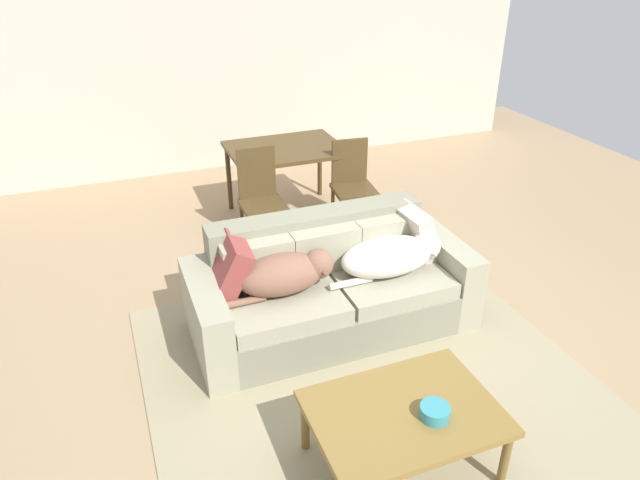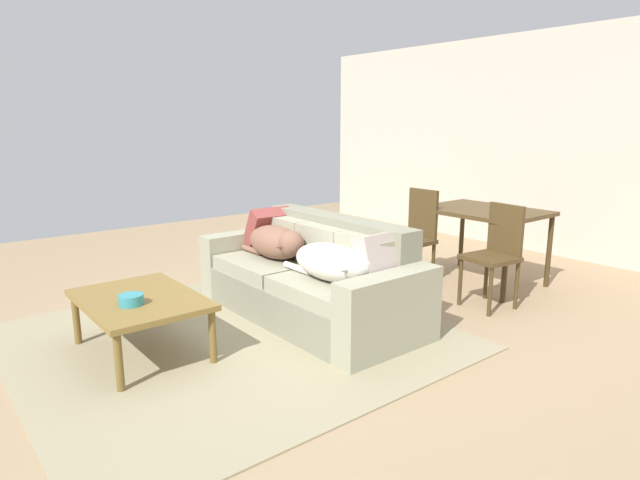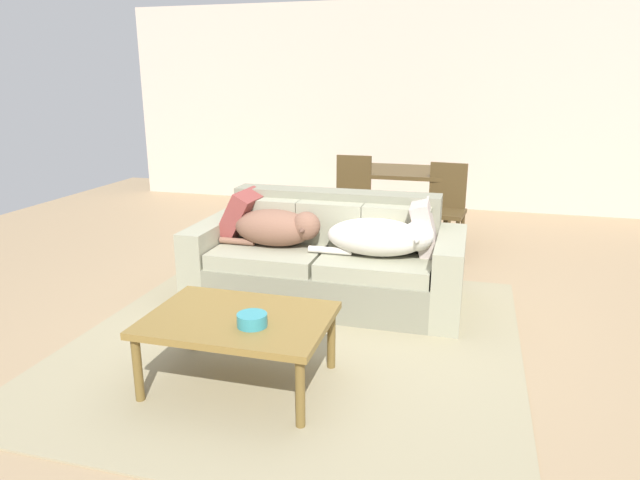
# 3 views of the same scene
# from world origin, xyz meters

# --- Properties ---
(ground_plane) EXTENTS (10.00, 10.00, 0.00)m
(ground_plane) POSITION_xyz_m (0.00, 0.00, 0.00)
(ground_plane) COLOR tan
(back_partition) EXTENTS (8.00, 0.12, 2.70)m
(back_partition) POSITION_xyz_m (0.00, 4.00, 1.35)
(back_partition) COLOR beige
(back_partition) RESTS_ON ground
(area_rug) EXTENTS (2.90, 2.98, 0.01)m
(area_rug) POSITION_xyz_m (-0.17, -0.50, 0.01)
(area_rug) COLOR gray
(area_rug) RESTS_ON ground
(couch) EXTENTS (2.10, 0.91, 0.83)m
(couch) POSITION_xyz_m (-0.17, 0.31, 0.32)
(couch) COLOR gray
(couch) RESTS_ON ground
(dog_on_left_cushion) EXTENTS (0.81, 0.35, 0.29)m
(dog_on_left_cushion) POSITION_xyz_m (-0.54, 0.20, 0.59)
(dog_on_left_cushion) COLOR brown
(dog_on_left_cushion) RESTS_ON couch
(dog_on_right_cushion) EXTENTS (0.92, 0.39, 0.29)m
(dog_on_right_cushion) POSITION_xyz_m (0.28, 0.17, 0.58)
(dog_on_right_cushion) COLOR silver
(dog_on_right_cushion) RESTS_ON couch
(throw_pillow_by_left_arm) EXTENTS (0.33, 0.42, 0.43)m
(throw_pillow_by_left_arm) POSITION_xyz_m (-0.91, 0.36, 0.63)
(throw_pillow_by_left_arm) COLOR brown
(throw_pillow_by_left_arm) RESTS_ON couch
(throw_pillow_by_right_arm) EXTENTS (0.25, 0.41, 0.42)m
(throw_pillow_by_right_arm) POSITION_xyz_m (0.58, 0.36, 0.62)
(throw_pillow_by_right_arm) COLOR #B9A69D
(throw_pillow_by_right_arm) RESTS_ON couch
(coffee_table) EXTENTS (1.02, 0.73, 0.43)m
(coffee_table) POSITION_xyz_m (-0.31, -1.12, 0.38)
(coffee_table) COLOR olive
(coffee_table) RESTS_ON ground
(bowl_on_coffee_table) EXTENTS (0.16, 0.16, 0.07)m
(bowl_on_coffee_table) POSITION_xyz_m (-0.19, -1.22, 0.46)
(bowl_on_coffee_table) COLOR teal
(bowl_on_coffee_table) RESTS_ON coffee_table
(dining_table) EXTENTS (1.15, 0.87, 0.76)m
(dining_table) POSITION_xyz_m (0.14, 2.26, 0.68)
(dining_table) COLOR #49371C
(dining_table) RESTS_ON ground
(dining_chair_near_left) EXTENTS (0.40, 0.40, 0.95)m
(dining_chair_near_left) POSITION_xyz_m (-0.29, 1.73, 0.52)
(dining_chair_near_left) COLOR #49371C
(dining_chair_near_left) RESTS_ON ground
(dining_chair_near_right) EXTENTS (0.44, 0.44, 0.92)m
(dining_chair_near_right) POSITION_xyz_m (0.65, 1.73, 0.51)
(dining_chair_near_right) COLOR #49371C
(dining_chair_near_right) RESTS_ON ground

